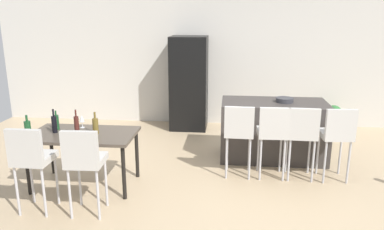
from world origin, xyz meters
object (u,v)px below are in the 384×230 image
at_px(bar_chair_middle, 273,131).
at_px(wine_glass_left, 82,119).
at_px(bar_chair_right, 302,132).
at_px(wine_bottle_corner, 28,130).
at_px(bar_chair_left, 239,130).
at_px(bar_chair_far, 337,133).
at_px(dining_chair_near, 31,156).
at_px(wine_bottle_near, 56,122).
at_px(fruit_bowl, 285,100).
at_px(kitchen_island, 273,130).
at_px(wine_bottle_middle, 54,124).
at_px(dining_table, 83,138).
at_px(refrigerator, 189,83).
at_px(wine_bottle_far, 95,126).
at_px(dining_chair_far, 84,158).
at_px(wine_bottle_inner, 77,126).
at_px(potted_plant, 333,117).

xyz_separation_m(bar_chair_middle, wine_glass_left, (-2.61, -0.26, 0.17)).
distance_m(bar_chair_right, wine_glass_left, 3.02).
bearing_deg(bar_chair_right, wine_bottle_corner, -166.51).
height_order(bar_chair_left, bar_chair_far, same).
height_order(bar_chair_left, dining_chair_near, same).
relative_size(wine_bottle_near, fruit_bowl, 0.97).
xyz_separation_m(dining_chair_near, wine_bottle_near, (-0.10, 0.88, 0.15)).
distance_m(kitchen_island, wine_bottle_middle, 3.28).
distance_m(dining_table, refrigerator, 3.03).
xyz_separation_m(kitchen_island, bar_chair_middle, (-0.10, -0.80, 0.24)).
relative_size(wine_bottle_far, fruit_bowl, 1.07).
relative_size(kitchen_island, wine_bottle_corner, 5.14).
xyz_separation_m(dining_chair_near, dining_chair_far, (0.62, 0.00, 0.00)).
xyz_separation_m(bar_chair_left, refrigerator, (-0.95, 2.31, 0.22)).
relative_size(wine_glass_left, fruit_bowl, 0.64).
xyz_separation_m(dining_chair_near, wine_bottle_middle, (-0.06, 0.74, 0.16)).
xyz_separation_m(bar_chair_right, dining_chair_far, (-2.59, -1.25, 0.00)).
xyz_separation_m(wine_bottle_middle, wine_glass_left, (0.27, 0.26, 0.00)).
bearing_deg(bar_chair_middle, wine_bottle_near, -172.62).
height_order(kitchen_island, bar_chair_far, bar_chair_far).
distance_m(kitchen_island, wine_bottle_inner, 3.02).
height_order(dining_chair_far, fruit_bowl, dining_chair_far).
height_order(bar_chair_middle, wine_bottle_near, bar_chair_middle).
relative_size(bar_chair_left, potted_plant, 1.96).
height_order(wine_bottle_near, refrigerator, refrigerator).
bearing_deg(wine_glass_left, fruit_bowl, 20.40).
relative_size(wine_bottle_inner, wine_bottle_far, 1.19).
height_order(bar_chair_left, wine_bottle_corner, wine_bottle_corner).
height_order(bar_chair_left, wine_bottle_inner, wine_bottle_inner).
bearing_deg(dining_table, wine_bottle_far, 1.77).
bearing_deg(kitchen_island, bar_chair_left, -125.06).
bearing_deg(bar_chair_middle, wine_bottle_inner, -166.57).
bearing_deg(bar_chair_middle, wine_bottle_corner, -164.85).
xyz_separation_m(kitchen_island, wine_bottle_inner, (-2.64, -1.41, 0.42)).
distance_m(bar_chair_left, wine_bottle_inner, 2.17).
height_order(bar_chair_far, wine_bottle_inner, wine_bottle_inner).
distance_m(bar_chair_middle, dining_chair_far, 2.53).
distance_m(wine_bottle_corner, potted_plant, 5.51).
bearing_deg(kitchen_island, dining_table, -153.50).
bearing_deg(kitchen_island, dining_chair_near, -144.83).
relative_size(bar_chair_far, wine_bottle_corner, 3.29).
xyz_separation_m(kitchen_island, fruit_bowl, (0.15, 0.01, 0.50)).
distance_m(bar_chair_left, bar_chair_far, 1.32).
bearing_deg(dining_chair_far, fruit_bowl, 40.10).
bearing_deg(wine_glass_left, wine_bottle_far, -40.49).
bearing_deg(wine_bottle_inner, bar_chair_right, 11.67).
bearing_deg(dining_chair_far, potted_plant, 44.42).
distance_m(bar_chair_far, wine_glass_left, 3.48).
relative_size(kitchen_island, wine_bottle_near, 6.24).
distance_m(bar_chair_left, refrigerator, 2.51).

